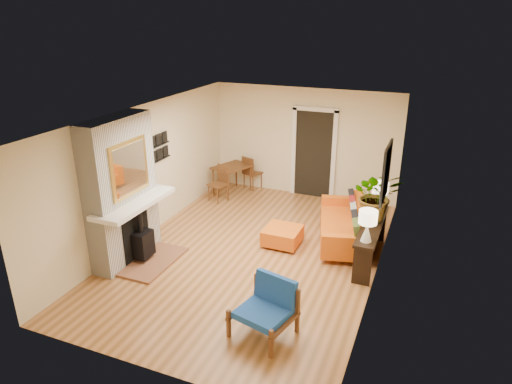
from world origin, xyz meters
TOP-DOWN VIEW (x-y plane):
  - room_shell at (0.60, 2.63)m, footprint 6.50×6.50m
  - fireplace at (-2.00, -1.00)m, footprint 1.09×1.68m
  - sofa at (1.53, 1.13)m, footprint 1.31×2.13m
  - ottoman at (0.42, 0.53)m, footprint 0.68×0.68m
  - blue_chair at (1.06, -1.97)m, footprint 0.91×0.90m
  - dining_table at (-1.57, 2.61)m, footprint 1.06×1.60m
  - console_table at (2.07, 0.55)m, footprint 0.34×1.85m
  - lamp_near at (2.07, -0.14)m, footprint 0.30×0.30m
  - lamp_far at (2.07, 1.25)m, footprint 0.30×0.30m
  - houseplant at (2.06, 0.78)m, footprint 1.03×0.97m

SIDE VIEW (x-z plane):
  - ottoman at x=0.42m, z-range 0.03..0.37m
  - sofa at x=1.53m, z-range -0.05..0.73m
  - blue_chair at x=1.06m, z-range 0.03..0.82m
  - dining_table at x=-1.57m, z-range 0.13..0.98m
  - console_table at x=2.07m, z-range 0.21..0.94m
  - lamp_near at x=2.07m, z-range 0.79..1.33m
  - lamp_far at x=2.07m, z-range 0.79..1.33m
  - houseplant at x=2.06m, z-range 0.72..1.64m
  - room_shell at x=0.60m, z-range -2.01..4.49m
  - fireplace at x=-2.00m, z-range -0.06..2.54m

